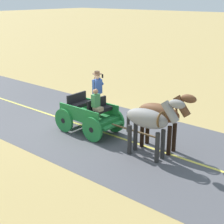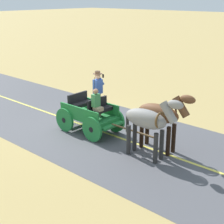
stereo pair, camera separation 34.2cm
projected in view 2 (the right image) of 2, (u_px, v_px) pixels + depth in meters
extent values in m
plane|color=tan|center=(88.00, 127.00, 14.26)|extent=(200.00, 200.00, 0.00)
cube|color=#4C4C51|center=(88.00, 127.00, 14.26)|extent=(6.08, 160.00, 0.01)
cube|color=#DBCC4C|center=(88.00, 127.00, 14.26)|extent=(0.12, 160.00, 0.00)
cube|color=#1E7233|center=(90.00, 116.00, 13.59)|extent=(1.21, 2.21, 0.12)
cube|color=#1E7233|center=(99.00, 106.00, 13.90)|extent=(0.07, 2.09, 0.44)
cube|color=#1E7233|center=(79.00, 113.00, 13.09)|extent=(0.07, 2.09, 0.44)
cube|color=#1E7233|center=(113.00, 126.00, 12.85)|extent=(1.08, 0.25, 0.08)
cube|color=#1E7233|center=(70.00, 114.00, 14.40)|extent=(0.72, 0.20, 0.06)
cube|color=black|center=(101.00, 110.00, 13.08)|extent=(1.02, 0.37, 0.14)
cube|color=black|center=(97.00, 104.00, 13.13)|extent=(1.02, 0.09, 0.44)
cube|color=black|center=(81.00, 104.00, 13.77)|extent=(1.02, 0.37, 0.14)
cube|color=black|center=(78.00, 98.00, 13.82)|extent=(1.02, 0.09, 0.44)
cylinder|color=#1E7233|center=(115.00, 120.00, 13.62)|extent=(0.11, 0.96, 0.96)
cylinder|color=black|center=(115.00, 120.00, 13.62)|extent=(0.12, 0.21, 0.21)
cylinder|color=#1E7233|center=(92.00, 129.00, 12.70)|extent=(0.11, 0.96, 0.96)
cylinder|color=black|center=(92.00, 129.00, 12.70)|extent=(0.12, 0.21, 0.21)
cylinder|color=#1E7233|center=(88.00, 112.00, 14.59)|extent=(0.11, 0.96, 0.96)
cylinder|color=black|center=(88.00, 112.00, 14.59)|extent=(0.12, 0.21, 0.21)
cylinder|color=#1E7233|center=(65.00, 120.00, 13.67)|extent=(0.11, 0.96, 0.96)
cylinder|color=black|center=(65.00, 120.00, 13.67)|extent=(0.12, 0.21, 0.21)
cylinder|color=brown|center=(133.00, 131.00, 12.22)|extent=(0.08, 2.00, 0.07)
cylinder|color=black|center=(95.00, 94.00, 12.64)|extent=(0.02, 0.02, 1.30)
cylinder|color=#998466|center=(98.00, 105.00, 13.32)|extent=(0.22, 0.22, 0.90)
cube|color=#2D4C99|center=(98.00, 86.00, 13.08)|extent=(0.34, 0.22, 0.56)
sphere|color=tan|center=(98.00, 76.00, 12.95)|extent=(0.22, 0.22, 0.22)
cylinder|color=#473323|center=(98.00, 74.00, 12.92)|extent=(0.36, 0.36, 0.01)
cylinder|color=#473323|center=(98.00, 72.00, 12.90)|extent=(0.20, 0.20, 0.10)
cylinder|color=#2D4C99|center=(102.00, 81.00, 13.13)|extent=(0.26, 0.08, 0.32)
cube|color=black|center=(103.00, 76.00, 13.09)|extent=(0.02, 0.07, 0.14)
cube|color=#998466|center=(98.00, 109.00, 12.79)|extent=(0.28, 0.32, 0.14)
cube|color=#387F47|center=(96.00, 100.00, 12.76)|extent=(0.30, 0.20, 0.48)
sphere|color=#9E7051|center=(96.00, 91.00, 12.65)|extent=(0.20, 0.20, 0.20)
ellipsoid|color=brown|center=(158.00, 113.00, 11.74)|extent=(0.64, 1.59, 0.64)
cylinder|color=black|center=(174.00, 138.00, 11.82)|extent=(0.15, 0.15, 1.05)
cylinder|color=black|center=(168.00, 141.00, 11.55)|extent=(0.15, 0.15, 1.05)
cylinder|color=black|center=(147.00, 131.00, 12.47)|extent=(0.15, 0.15, 1.05)
cylinder|color=black|center=(142.00, 134.00, 12.21)|extent=(0.15, 0.15, 1.05)
cylinder|color=brown|center=(181.00, 107.00, 11.11)|extent=(0.29, 0.66, 0.73)
ellipsoid|color=brown|center=(188.00, 99.00, 10.88)|extent=(0.25, 0.55, 0.28)
cube|color=black|center=(181.00, 106.00, 11.11)|extent=(0.08, 0.50, 0.56)
cylinder|color=black|center=(140.00, 117.00, 12.28)|extent=(0.11, 0.11, 0.70)
torus|color=brown|center=(172.00, 114.00, 11.39)|extent=(0.55, 0.10, 0.55)
ellipsoid|color=gray|center=(146.00, 119.00, 11.21)|extent=(0.63, 1.58, 0.64)
cylinder|color=#272726|center=(162.00, 145.00, 11.29)|extent=(0.15, 0.15, 1.05)
cylinder|color=#272726|center=(156.00, 148.00, 11.03)|extent=(0.15, 0.15, 1.05)
cylinder|color=#272726|center=(135.00, 137.00, 11.95)|extent=(0.15, 0.15, 1.05)
cylinder|color=#272726|center=(129.00, 140.00, 11.68)|extent=(0.15, 0.15, 1.05)
cylinder|color=gray|center=(169.00, 113.00, 10.58)|extent=(0.29, 0.66, 0.73)
ellipsoid|color=gray|center=(175.00, 105.00, 10.35)|extent=(0.25, 0.55, 0.28)
cube|color=#272726|center=(168.00, 111.00, 10.58)|extent=(0.08, 0.50, 0.56)
cylinder|color=#272726|center=(127.00, 122.00, 11.75)|extent=(0.11, 0.11, 0.70)
torus|color=brown|center=(160.00, 120.00, 10.86)|extent=(0.55, 0.10, 0.55)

